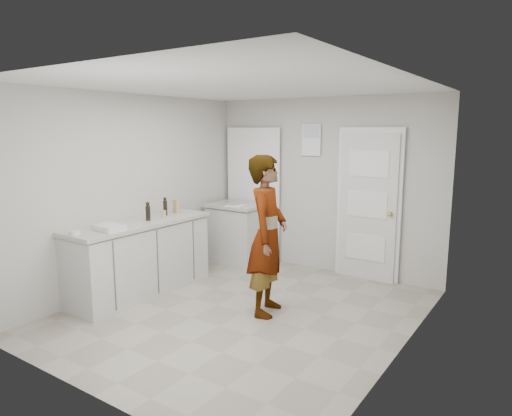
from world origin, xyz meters
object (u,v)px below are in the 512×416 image
Objects in this scene: oil_cruet_a at (148,212)px; baking_dish at (109,228)px; egg_bowl at (75,233)px; oil_cruet_b at (165,207)px; spice_jar at (164,214)px; person at (267,236)px; cake_mix_box at (176,207)px.

oil_cruet_a is 0.67× the size of baking_dish.
egg_bowl is at bearing -93.06° from oil_cruet_a.
oil_cruet_b is (-0.08, 0.38, 0.00)m from oil_cruet_a.
oil_cruet_a reaches higher than spice_jar.
oil_cruet_b is 1.02m from baking_dish.
baking_dish is (0.04, -0.89, -0.02)m from spice_jar.
person reaches higher than oil_cruet_b.
baking_dish reaches higher than egg_bowl.
cake_mix_box is (-1.68, 0.31, 0.12)m from person.
egg_bowl is (0.02, -1.57, -0.07)m from cake_mix_box.
oil_cruet_a is at bearing 94.07° from baking_dish.
oil_cruet_a reaches higher than baking_dish.
person is at bearing 7.61° from cake_mix_box.
person is at bearing 29.83° from baking_dish.
egg_bowl is (-1.66, -1.26, 0.06)m from person.
oil_cruet_b reaches higher than oil_cruet_a.
cake_mix_box is 1.21m from baking_dish.
baking_dish is at bearing -85.93° from oil_cruet_a.
oil_cruet_b is at bearing 91.03° from egg_bowl.
baking_dish is at bearing 75.04° from egg_bowl.
cake_mix_box reaches higher than egg_bowl.
oil_cruet_b reaches higher than spice_jar.
spice_jar is 0.89m from baking_dish.
baking_dish is (0.12, -1.21, -0.06)m from cake_mix_box.
person is 19.95× the size of spice_jar.
person reaches higher than oil_cruet_a.
baking_dish is at bearing -66.41° from cake_mix_box.
spice_jar reaches higher than baking_dish.
spice_jar reaches higher than egg_bowl.
cake_mix_box is at bearing 62.08° from person.
oil_cruet_a is (-1.61, -0.26, 0.15)m from person.
cake_mix_box is at bearing 96.96° from oil_cruet_a.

